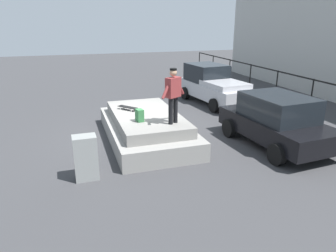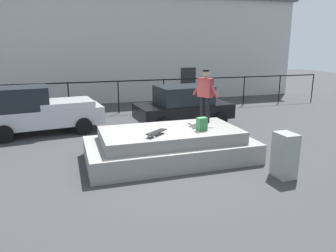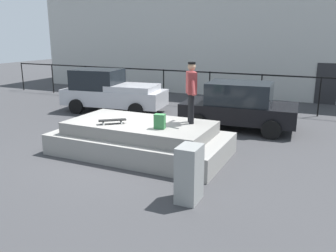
% 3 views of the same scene
% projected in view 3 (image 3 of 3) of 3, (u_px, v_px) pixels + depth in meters
% --- Properties ---
extents(ground_plane, '(60.00, 60.00, 0.00)m').
position_uv_depth(ground_plane, '(126.00, 153.00, 10.25)').
color(ground_plane, '#38383A').
extents(concrete_ledge, '(4.99, 2.60, 0.94)m').
position_uv_depth(concrete_ledge, '(140.00, 139.00, 10.19)').
color(concrete_ledge, gray).
rests_on(concrete_ledge, ground_plane).
extents(skateboarder, '(0.58, 0.91, 1.70)m').
position_uv_depth(skateboarder, '(191.00, 88.00, 9.72)').
color(skateboarder, black).
rests_on(skateboarder, concrete_ledge).
extents(skateboard, '(0.72, 0.64, 0.12)m').
position_uv_depth(skateboard, '(112.00, 120.00, 9.82)').
color(skateboard, black).
rests_on(skateboard, concrete_ledge).
extents(backpack, '(0.31, 0.25, 0.39)m').
position_uv_depth(backpack, '(160.00, 121.00, 9.31)').
color(backpack, '#33723F').
rests_on(backpack, concrete_ledge).
extents(car_silver_pickup_near, '(4.69, 2.39, 1.86)m').
position_uv_depth(car_silver_pickup_near, '(111.00, 91.00, 15.56)').
color(car_silver_pickup_near, '#B7B7BC').
rests_on(car_silver_pickup_near, ground_plane).
extents(car_black_sedan_mid, '(4.17, 2.40, 1.70)m').
position_uv_depth(car_black_sedan_mid, '(239.00, 105.00, 12.75)').
color(car_black_sedan_mid, black).
rests_on(car_black_sedan_mid, ground_plane).
extents(utility_box, '(0.45, 0.61, 1.19)m').
position_uv_depth(utility_box, '(189.00, 174.00, 7.22)').
color(utility_box, gray).
rests_on(utility_box, ground_plane).
extents(fence_row, '(24.06, 0.06, 1.67)m').
position_uv_depth(fence_row, '(210.00, 81.00, 16.52)').
color(fence_row, black).
rests_on(fence_row, ground_plane).
extents(warehouse_building, '(25.36, 8.11, 6.48)m').
position_uv_depth(warehouse_building, '(246.00, 36.00, 22.06)').
color(warehouse_building, '#B2B2AD').
rests_on(warehouse_building, ground_plane).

